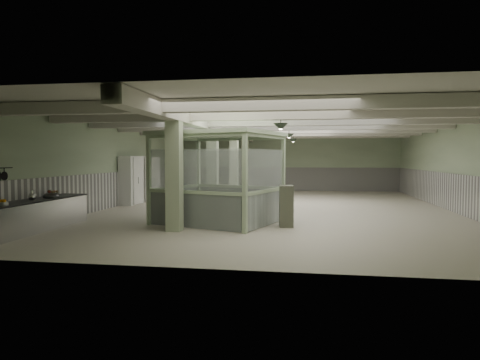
# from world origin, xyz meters

# --- Properties ---
(floor) EXTENTS (20.00, 20.00, 0.00)m
(floor) POSITION_xyz_m (0.00, 0.00, 0.00)
(floor) COLOR beige
(floor) RESTS_ON ground
(ceiling) EXTENTS (14.00, 20.00, 0.02)m
(ceiling) POSITION_xyz_m (0.00, 0.00, 3.60)
(ceiling) COLOR beige
(ceiling) RESTS_ON wall_back
(wall_back) EXTENTS (14.00, 0.02, 3.60)m
(wall_back) POSITION_xyz_m (0.00, 10.00, 1.80)
(wall_back) COLOR #A6BA94
(wall_back) RESTS_ON floor
(wall_front) EXTENTS (14.00, 0.02, 3.60)m
(wall_front) POSITION_xyz_m (0.00, -10.00, 1.80)
(wall_front) COLOR #A6BA94
(wall_front) RESTS_ON floor
(wall_left) EXTENTS (0.02, 20.00, 3.60)m
(wall_left) POSITION_xyz_m (-7.00, 0.00, 1.80)
(wall_left) COLOR #A6BA94
(wall_left) RESTS_ON floor
(wall_right) EXTENTS (0.02, 20.00, 3.60)m
(wall_right) POSITION_xyz_m (7.00, 0.00, 1.80)
(wall_right) COLOR #A6BA94
(wall_right) RESTS_ON floor
(wainscot_left) EXTENTS (0.05, 19.90, 1.50)m
(wainscot_left) POSITION_xyz_m (-6.97, 0.00, 0.75)
(wainscot_left) COLOR silver
(wainscot_left) RESTS_ON floor
(wainscot_right) EXTENTS (0.05, 19.90, 1.50)m
(wainscot_right) POSITION_xyz_m (6.97, 0.00, 0.75)
(wainscot_right) COLOR silver
(wainscot_right) RESTS_ON floor
(wainscot_back) EXTENTS (13.90, 0.05, 1.50)m
(wainscot_back) POSITION_xyz_m (0.00, 9.97, 0.75)
(wainscot_back) COLOR silver
(wainscot_back) RESTS_ON floor
(girder) EXTENTS (0.45, 19.90, 0.40)m
(girder) POSITION_xyz_m (-2.50, 0.00, 3.38)
(girder) COLOR beige
(girder) RESTS_ON ceiling
(beam_a) EXTENTS (13.90, 0.35, 0.32)m
(beam_a) POSITION_xyz_m (0.00, -7.50, 3.42)
(beam_a) COLOR beige
(beam_a) RESTS_ON ceiling
(beam_b) EXTENTS (13.90, 0.35, 0.32)m
(beam_b) POSITION_xyz_m (0.00, -5.00, 3.42)
(beam_b) COLOR beige
(beam_b) RESTS_ON ceiling
(beam_c) EXTENTS (13.90, 0.35, 0.32)m
(beam_c) POSITION_xyz_m (0.00, -2.50, 3.42)
(beam_c) COLOR beige
(beam_c) RESTS_ON ceiling
(beam_d) EXTENTS (13.90, 0.35, 0.32)m
(beam_d) POSITION_xyz_m (0.00, 0.00, 3.42)
(beam_d) COLOR beige
(beam_d) RESTS_ON ceiling
(beam_e) EXTENTS (13.90, 0.35, 0.32)m
(beam_e) POSITION_xyz_m (0.00, 2.50, 3.42)
(beam_e) COLOR beige
(beam_e) RESTS_ON ceiling
(beam_f) EXTENTS (13.90, 0.35, 0.32)m
(beam_f) POSITION_xyz_m (0.00, 5.00, 3.42)
(beam_f) COLOR beige
(beam_f) RESTS_ON ceiling
(beam_g) EXTENTS (13.90, 0.35, 0.32)m
(beam_g) POSITION_xyz_m (0.00, 7.50, 3.42)
(beam_g) COLOR beige
(beam_g) RESTS_ON ceiling
(column_a) EXTENTS (0.42, 0.42, 3.60)m
(column_a) POSITION_xyz_m (-2.50, -6.00, 1.80)
(column_a) COLOR #B1C29C
(column_a) RESTS_ON floor
(column_b) EXTENTS (0.42, 0.42, 3.60)m
(column_b) POSITION_xyz_m (-2.50, -1.00, 1.80)
(column_b) COLOR #B1C29C
(column_b) RESTS_ON floor
(column_c) EXTENTS (0.42, 0.42, 3.60)m
(column_c) POSITION_xyz_m (-2.50, 4.00, 1.80)
(column_c) COLOR #B1C29C
(column_c) RESTS_ON floor
(column_d) EXTENTS (0.42, 0.42, 3.60)m
(column_d) POSITION_xyz_m (-2.50, 8.00, 1.80)
(column_d) COLOR #B1C29C
(column_d) RESTS_ON floor
(pendant_front) EXTENTS (0.44, 0.44, 0.22)m
(pendant_front) POSITION_xyz_m (0.50, -5.00, 3.05)
(pendant_front) COLOR #2A3628
(pendant_front) RESTS_ON ceiling
(pendant_mid) EXTENTS (0.44, 0.44, 0.22)m
(pendant_mid) POSITION_xyz_m (0.50, 0.50, 3.05)
(pendant_mid) COLOR #2A3628
(pendant_mid) RESTS_ON ceiling
(pendant_back) EXTENTS (0.44, 0.44, 0.22)m
(pendant_back) POSITION_xyz_m (0.50, 5.50, 3.05)
(pendant_back) COLOR #2A3628
(pendant_back) RESTS_ON ceiling
(prep_counter) EXTENTS (0.90, 5.17, 0.91)m
(prep_counter) POSITION_xyz_m (-6.54, -7.00, 0.46)
(prep_counter) COLOR silver
(prep_counter) RESTS_ON floor
(pitcher_near) EXTENTS (0.22, 0.24, 0.24)m
(pitcher_near) POSITION_xyz_m (-6.48, -5.86, 1.02)
(pitcher_near) COLOR silver
(pitcher_near) RESTS_ON prep_counter
(pitcher_far) EXTENTS (0.26, 0.28, 0.30)m
(pitcher_far) POSITION_xyz_m (-6.44, -6.86, 1.05)
(pitcher_far) COLOR silver
(pitcher_far) RESTS_ON prep_counter
(veg_colander) EXTENTS (0.52, 0.52, 0.23)m
(veg_colander) POSITION_xyz_m (-6.48, -5.87, 1.01)
(veg_colander) COLOR #434348
(veg_colander) RESTS_ON prep_counter
(orange_bowl) EXTENTS (0.34, 0.34, 0.09)m
(orange_bowl) POSITION_xyz_m (-6.37, -8.12, 0.95)
(orange_bowl) COLOR #B2B2B7
(orange_bowl) RESTS_ON prep_counter
(skillet_far) EXTENTS (0.03, 0.24, 0.24)m
(skillet_far) POSITION_xyz_m (-6.88, -7.39, 1.63)
(skillet_far) COLOR black
(skillet_far) RESTS_ON hook_rail
(walkin_cooler) EXTENTS (0.99, 2.41, 2.21)m
(walkin_cooler) POSITION_xyz_m (-6.62, 1.00, 1.11)
(walkin_cooler) COLOR white
(walkin_cooler) RESTS_ON floor
(guard_booth) EXTENTS (4.45, 4.09, 2.96)m
(guard_booth) POSITION_xyz_m (-1.58, -4.24, 1.96)
(guard_booth) COLOR #AEC69E
(guard_booth) RESTS_ON floor
(filing_cabinet) EXTENTS (0.48, 0.63, 1.28)m
(filing_cabinet) POSITION_xyz_m (0.66, -4.70, 0.64)
(filing_cabinet) COLOR #5B5E4E
(filing_cabinet) RESTS_ON floor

